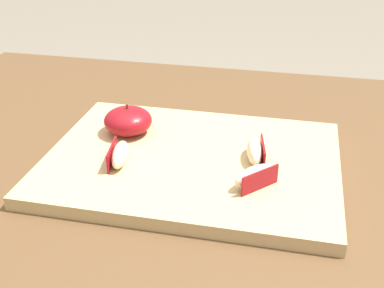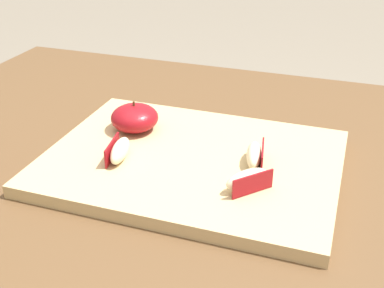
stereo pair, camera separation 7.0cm
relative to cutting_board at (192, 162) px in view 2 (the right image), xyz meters
The scene contains 6 objects.
dining_table 0.12m from the cutting_board, 39.50° to the left, with size 1.17×0.84×0.73m.
cutting_board is the anchor object (origin of this frame).
apple_half_skin_up 0.13m from the cutting_board, 155.28° to the left, with size 0.08×0.08×0.05m.
apple_wedge_left 0.11m from the cutting_board, 156.39° to the right, with size 0.03×0.07×0.03m.
apple_wedge_middle 0.11m from the cutting_board, 31.23° to the right, with size 0.06×0.06×0.03m.
apple_wedge_right 0.09m from the cutting_board, ahead, with size 0.03×0.07×0.03m.
Camera 2 is at (0.18, -0.60, 1.10)m, focal length 46.23 mm.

